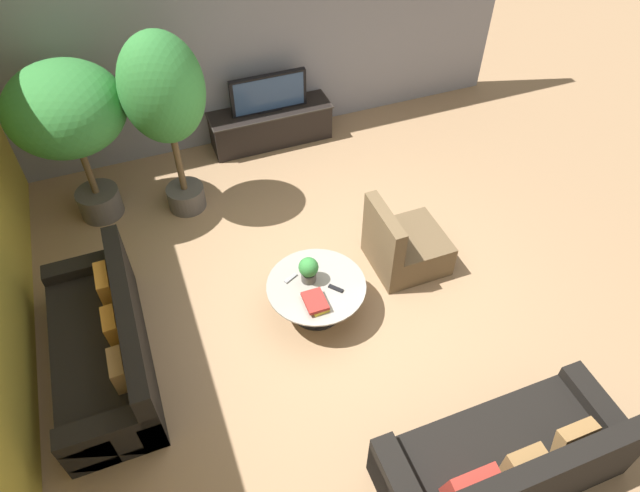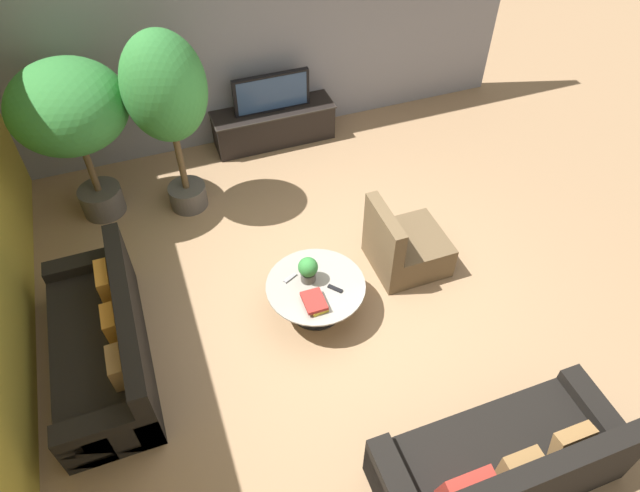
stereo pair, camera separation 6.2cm
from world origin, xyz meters
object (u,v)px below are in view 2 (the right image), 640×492
at_px(media_console, 274,125).
at_px(couch_by_wall, 105,344).
at_px(television, 272,93).
at_px(potted_palm_corner, 166,95).
at_px(couch_near_entry, 502,464).
at_px(armchair_wicker, 404,247).
at_px(potted_palm_tall, 70,112).
at_px(coffee_table, 316,292).
at_px(potted_plant_tabletop, 308,269).

distance_m(media_console, couch_by_wall, 3.96).
distance_m(television, potted_palm_corner, 1.89).
relative_size(television, couch_near_entry, 0.52).
bearing_deg(armchair_wicker, couch_by_wall, 93.21).
bearing_deg(potted_palm_tall, coffee_table, -50.68).
xyz_separation_m(coffee_table, couch_near_entry, (0.81, -2.23, 0.00)).
bearing_deg(potted_palm_tall, armchair_wicker, -34.10).
distance_m(couch_near_entry, potted_palm_corner, 4.88).
bearing_deg(television, potted_plant_tabletop, -100.09).
height_order(media_console, television, television).
bearing_deg(potted_palm_tall, potted_palm_corner, -13.93).
distance_m(couch_by_wall, potted_palm_tall, 2.57).
distance_m(media_console, armchair_wicker, 2.88).
xyz_separation_m(armchair_wicker, potted_plant_tabletop, (-1.20, -0.19, 0.30)).
relative_size(media_console, armchair_wicker, 1.99).
bearing_deg(coffee_table, couch_by_wall, 177.32).
bearing_deg(potted_palm_tall, media_console, 15.86).
distance_m(armchair_wicker, potted_palm_corner, 3.09).
relative_size(television, couch_by_wall, 0.50).
relative_size(potted_palm_tall, potted_palm_corner, 0.87).
xyz_separation_m(television, potted_plant_tabletop, (-0.53, -2.99, -0.21)).
xyz_separation_m(television, couch_near_entry, (0.33, -5.31, -0.49)).
xyz_separation_m(potted_palm_tall, potted_plant_tabletop, (1.91, -2.30, -0.87)).
xyz_separation_m(media_console, potted_palm_corner, (-1.42, -0.95, 1.31)).
bearing_deg(television, armchair_wicker, -76.52).
relative_size(couch_by_wall, couch_near_entry, 1.03).
bearing_deg(media_console, potted_palm_corner, -146.33).
xyz_separation_m(couch_by_wall, potted_plant_tabletop, (2.07, -0.01, 0.28)).
height_order(television, potted_plant_tabletop, television).
height_order(television, potted_palm_corner, potted_palm_corner).
relative_size(armchair_wicker, potted_plant_tabletop, 2.89).
height_order(potted_palm_corner, potted_plant_tabletop, potted_palm_corner).
height_order(coffee_table, potted_plant_tabletop, potted_plant_tabletop).
height_order(couch_by_wall, armchair_wicker, armchair_wicker).
bearing_deg(couch_by_wall, potted_plant_tabletop, 89.83).
bearing_deg(coffee_table, armchair_wicker, 13.74).
bearing_deg(couch_by_wall, potted_palm_tall, 175.99).
height_order(couch_near_entry, potted_palm_tall, potted_palm_tall).
relative_size(couch_near_entry, potted_palm_tall, 1.02).
xyz_separation_m(coffee_table, potted_palm_tall, (-1.96, 2.39, 1.15)).
bearing_deg(coffee_table, couch_near_entry, -69.96).
bearing_deg(couch_near_entry, media_console, -86.47).
bearing_deg(potted_plant_tabletop, armchair_wicker, 8.97).
height_order(media_console, armchair_wicker, armchair_wicker).
bearing_deg(television, potted_palm_tall, -164.17).
distance_m(couch_by_wall, couch_near_entry, 3.74).
bearing_deg(couch_near_entry, coffee_table, -69.96).
relative_size(coffee_table, potted_palm_tall, 0.51).
relative_size(couch_by_wall, armchair_wicker, 2.45).
bearing_deg(armchair_wicker, television, 13.48).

